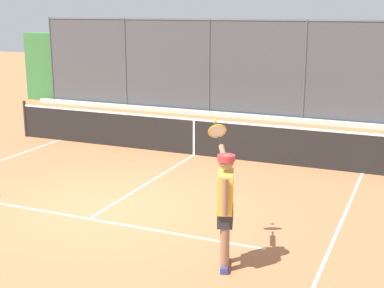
% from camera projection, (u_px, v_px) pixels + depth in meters
% --- Properties ---
extents(ground_plane, '(60.00, 60.00, 0.00)m').
position_uv_depth(ground_plane, '(107.00, 208.00, 10.53)').
color(ground_plane, '#B76B42').
extents(court_line_markings, '(8.51, 8.91, 0.01)m').
position_uv_depth(court_line_markings, '(77.00, 226.00, 9.64)').
color(court_line_markings, white).
rests_on(court_line_markings, ground).
extents(fence_backdrop, '(19.86, 1.37, 3.35)m').
position_uv_depth(fence_backdrop, '(260.00, 77.00, 19.37)').
color(fence_backdrop, '#474C51').
rests_on(fence_backdrop, ground).
extents(tennis_net, '(10.93, 0.09, 1.07)m').
position_uv_depth(tennis_net, '(194.00, 136.00, 14.22)').
color(tennis_net, '#2D2D2D').
rests_on(tennis_net, ground).
extents(tennis_player, '(0.78, 1.29, 2.01)m').
position_uv_depth(tennis_player, '(225.00, 201.00, 7.91)').
color(tennis_player, navy).
rests_on(tennis_player, ground).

